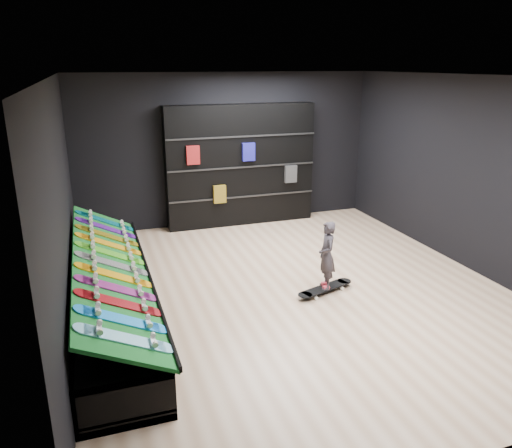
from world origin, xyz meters
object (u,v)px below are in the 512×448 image
object	(u,v)px
back_shelving	(240,165)
child	(326,268)
display_rack	(111,299)
floor_skateboard	(325,290)

from	to	relation	value
back_shelving	child	size ratio (longest dim) A/B	5.08
display_rack	floor_skateboard	world-z (taller)	display_rack
back_shelving	floor_skateboard	size ratio (longest dim) A/B	3.07
back_shelving	floor_skateboard	bearing A→B (deg)	-87.28
back_shelving	child	xyz separation A→B (m)	(0.17, -3.57, -0.82)
child	back_shelving	bearing A→B (deg)	-165.85
display_rack	back_shelving	bearing A→B (deg)	50.05
display_rack	floor_skateboard	xyz separation A→B (m)	(2.95, -0.25, -0.21)
back_shelving	child	distance (m)	3.67
back_shelving	child	bearing A→B (deg)	-87.28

